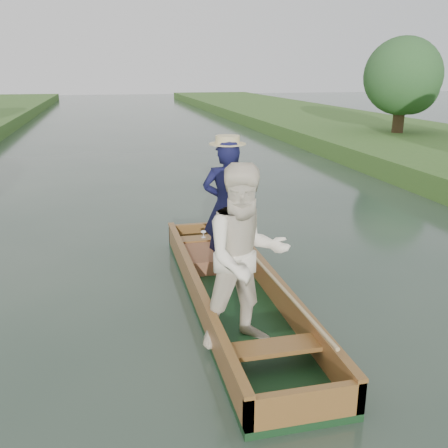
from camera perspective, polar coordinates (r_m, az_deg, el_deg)
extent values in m
plane|color=#283D30|center=(6.73, 1.19, -9.24)|extent=(120.00, 120.00, 0.00)
cylinder|color=#47331E|center=(21.28, 19.33, 11.39)|extent=(0.44, 0.44, 2.36)
sphere|color=#234E1F|center=(21.21, 19.76, 15.63)|extent=(2.97, 2.97, 2.97)
sphere|color=#234E1F|center=(21.79, 20.59, 14.51)|extent=(2.20, 2.20, 2.20)
cube|color=#133318|center=(6.71, 1.19, -8.93)|extent=(1.10, 5.00, 0.08)
cube|color=brown|center=(6.53, -3.18, -7.80)|extent=(0.08, 5.00, 0.32)
cube|color=brown|center=(6.76, 5.42, -6.93)|extent=(0.08, 5.00, 0.32)
cube|color=brown|center=(8.87, -2.75, -0.91)|extent=(1.10, 0.08, 0.32)
cube|color=brown|center=(4.61, 9.29, -19.77)|extent=(1.10, 0.08, 0.32)
cube|color=brown|center=(6.46, -3.21, -6.35)|extent=(0.10, 5.00, 0.04)
cube|color=brown|center=(6.69, 5.46, -5.53)|extent=(0.10, 5.00, 0.04)
cube|color=brown|center=(8.33, -2.05, -1.69)|extent=(0.94, 0.30, 0.05)
cube|color=brown|center=(5.24, 5.68, -13.85)|extent=(0.94, 0.30, 0.05)
imported|color=#12133A|center=(7.25, 0.40, 1.88)|extent=(0.86, 0.72, 2.00)
cylinder|color=beige|center=(7.05, 0.41, 9.43)|extent=(0.52, 0.52, 0.12)
imported|color=white|center=(5.31, 2.50, -3.83)|extent=(1.06, 0.86, 2.03)
cube|color=brown|center=(7.82, -1.04, -3.82)|extent=(0.85, 0.90, 0.22)
sphere|color=tan|center=(7.71, 1.19, -2.36)|extent=(0.21, 0.21, 0.21)
sphere|color=tan|center=(7.66, 1.22, -1.30)|extent=(0.15, 0.15, 0.15)
sphere|color=tan|center=(7.62, 0.81, -0.86)|extent=(0.06, 0.06, 0.06)
sphere|color=tan|center=(7.65, 1.63, -0.80)|extent=(0.06, 0.06, 0.06)
sphere|color=tan|center=(7.60, 1.33, -1.56)|extent=(0.06, 0.06, 0.06)
sphere|color=tan|center=(7.66, 0.56, -2.25)|extent=(0.07, 0.07, 0.07)
sphere|color=tan|center=(7.71, 1.90, -2.14)|extent=(0.07, 0.07, 0.07)
sphere|color=tan|center=(7.70, 0.88, -3.08)|extent=(0.08, 0.08, 0.08)
sphere|color=tan|center=(7.73, 1.62, -3.02)|extent=(0.08, 0.08, 0.08)
cylinder|color=silver|center=(8.31, -2.36, -1.52)|extent=(0.07, 0.07, 0.01)
cylinder|color=silver|center=(8.30, -2.36, -1.26)|extent=(0.01, 0.01, 0.08)
ellipsoid|color=silver|center=(8.28, -2.36, -0.90)|extent=(0.09, 0.09, 0.05)
cylinder|color=tan|center=(6.78, 4.43, -4.82)|extent=(0.04, 4.59, 0.20)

